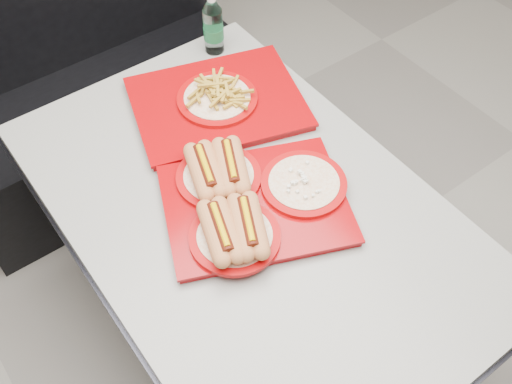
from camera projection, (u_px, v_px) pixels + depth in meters
ground at (250, 326)px, 2.23m from camera, size 6.00×6.00×0.00m
diner_table at (249, 238)px, 1.77m from camera, size 0.92×1.42×0.75m
booth_bench at (93, 86)px, 2.46m from camera, size 1.30×0.57×1.35m
tray_near at (248, 200)px, 1.60m from camera, size 0.60×0.54×0.11m
tray_far at (217, 100)px, 1.86m from camera, size 0.61×0.54×0.10m
water_bottle at (213, 27)px, 1.99m from camera, size 0.07×0.07×0.22m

